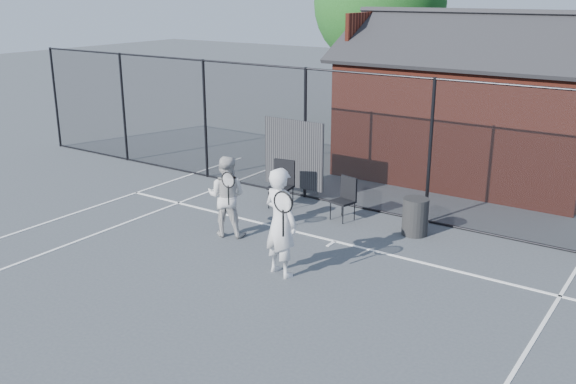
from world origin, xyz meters
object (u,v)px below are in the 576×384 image
Objects in this scene: player_front at (281,222)px; clubhouse at (473,114)px; chair_left at (281,185)px; waste_bin at (415,217)px; chair_right at (343,200)px; player_back at (226,196)px.

clubhouse is at bearing 86.16° from player_front.
waste_bin is at bearing -8.67° from chair_left.
waste_bin is at bearing 15.64° from chair_right.
player_back is 1.57× the size of chair_left.
clubhouse is 5.63m from chair_left.
clubhouse is 6.39× the size of chair_left.
chair_right is 1.20× the size of waste_bin.
clubhouse is 5.09m from chair_right.
chair_right is 1.60m from waste_bin.
player_back reaches higher than waste_bin.
waste_bin is (1.60, 0.07, -0.07)m from chair_right.
waste_bin is (3.15, 0.12, -0.14)m from chair_left.
player_front is 2.52× the size of waste_bin.
chair_right is (-0.48, 2.94, -0.50)m from player_front.
player_front is at bearing -93.84° from clubhouse.
player_front is 3.26m from waste_bin.
chair_right is at bearing -9.10° from chair_left.
clubhouse reaches higher than waste_bin.
player_front is 3.56m from chair_left.
waste_bin is (0.60, -4.78, -1.24)m from clubhouse.
chair_right is at bearing 99.20° from player_front.
chair_left is at bearing -177.91° from waste_bin.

